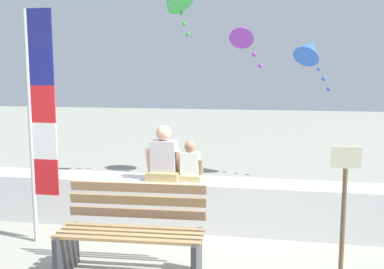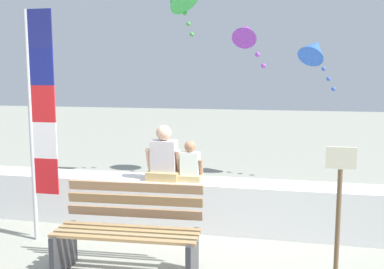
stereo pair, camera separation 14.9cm
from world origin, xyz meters
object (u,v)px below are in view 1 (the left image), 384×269
Objects in this scene: person_child at (190,165)px; flag_banner at (38,114)px; person_adult at (164,159)px; kite_blue at (310,50)px; sign_post at (343,214)px; kite_purple at (243,33)px; park_bench at (132,235)px.

flag_banner is at bearing -153.92° from person_child.
person_adult is at bearing 31.83° from flag_banner.
kite_blue is 4.97m from sign_post.
person_adult is 0.51× the size of sign_post.
person_adult is 0.85× the size of kite_purple.
flag_banner reaches higher than sign_post.
sign_post is (1.96, -0.27, 0.42)m from park_bench.
flag_banner is at bearing -129.46° from kite_purple.
kite_blue is at bearing 60.97° from person_child.
person_adult is (-0.03, 1.42, 0.50)m from park_bench.
kite_blue is at bearing 89.57° from sign_post.
kite_blue reaches higher than sign_post.
sign_post is (1.98, -1.69, -0.08)m from person_adult.
person_child is 2.35m from sign_post.
kite_purple reaches higher than sign_post.
flag_banner is at bearing -130.93° from kite_blue.
sign_post is (1.64, -1.69, -0.01)m from person_child.
person_adult reaches higher than park_bench.
person_adult is 2.61m from sign_post.
kite_blue is 1.27× the size of kite_purple.
kite_purple is at bearing 50.54° from flag_banner.
park_bench is 1.74× the size of kite_purple.
kite_blue is at bearing 65.78° from park_bench.
person_adult is 0.67× the size of kite_blue.
person_child is at bearing 77.29° from park_bench.
kite_purple is at bearing 107.55° from sign_post.
kite_blue is (1.67, 3.01, 1.61)m from person_child.
person_adult is at bearing 91.08° from park_bench.
kite_purple is at bearing 75.37° from park_bench.
park_bench is at bearing -102.71° from person_child.
flag_banner reaches higher than person_adult.
kite_purple is 4.12m from sign_post.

